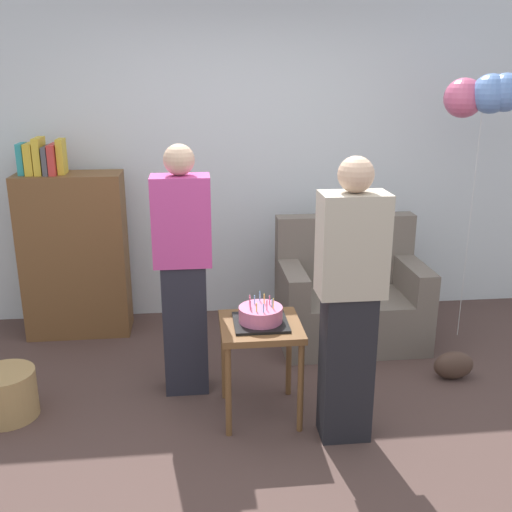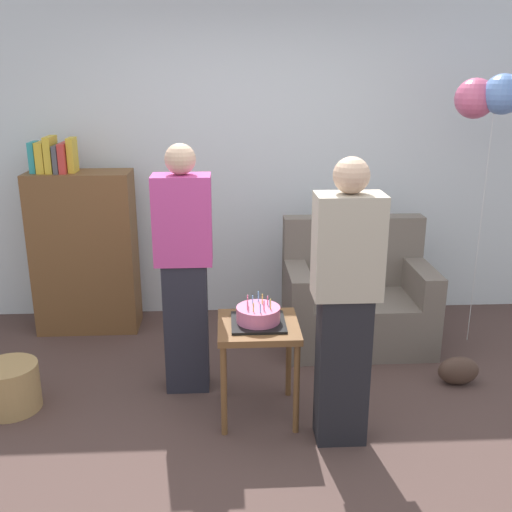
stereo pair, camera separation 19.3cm
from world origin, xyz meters
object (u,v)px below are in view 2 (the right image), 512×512
object	(u,v)px
person_blowing_candles	(184,270)
couch	(356,301)
balloon_bunch	(497,95)
wicker_basket	(10,387)
side_table	(258,338)
handbag	(458,371)
bookshelf	(84,249)
birthday_cake	(258,316)
person_holding_cake	(345,304)

from	to	relation	value
person_blowing_candles	couch	bearing A→B (deg)	45.73
balloon_bunch	wicker_basket	bearing A→B (deg)	-165.68
side_table	handbag	size ratio (longest dim) A/B	2.17
wicker_basket	handbag	xyz separation A→B (m)	(2.93, 0.15, -0.05)
side_table	couch	bearing A→B (deg)	50.68
bookshelf	handbag	size ratio (longest dim) A/B	5.61
birthday_cake	wicker_basket	size ratio (longest dim) A/B	0.89
handbag	balloon_bunch	bearing A→B (deg)	62.44
birthday_cake	balloon_bunch	world-z (taller)	balloon_bunch
couch	side_table	size ratio (longest dim) A/B	1.81
person_holding_cake	balloon_bunch	xyz separation A→B (m)	(1.28, 1.25, 1.05)
birthday_cake	person_holding_cake	size ratio (longest dim) A/B	0.20
bookshelf	person_holding_cake	bearing A→B (deg)	-42.91
side_table	wicker_basket	world-z (taller)	side_table
couch	wicker_basket	bearing A→B (deg)	-160.00
person_blowing_candles	balloon_bunch	distance (m)	2.50
couch	person_blowing_candles	size ratio (longest dim) A/B	0.67
birthday_cake	balloon_bunch	xyz separation A→B (m)	(1.74, 0.98, 1.22)
couch	person_blowing_candles	xyz separation A→B (m)	(-1.27, -0.64, 0.49)
couch	person_blowing_candles	world-z (taller)	person_blowing_candles
bookshelf	person_holding_cake	distance (m)	2.43
couch	birthday_cake	distance (m)	1.33
birthday_cake	person_blowing_candles	world-z (taller)	person_blowing_candles
couch	handbag	distance (m)	0.94
bookshelf	person_holding_cake	xyz separation A→B (m)	(1.78, -1.65, 0.15)
couch	handbag	bearing A→B (deg)	-51.63
couch	person_blowing_candles	distance (m)	1.50
side_table	person_holding_cake	distance (m)	0.62
birthday_cake	wicker_basket	world-z (taller)	birthday_cake
bookshelf	handbag	distance (m)	2.97
bookshelf	wicker_basket	size ratio (longest dim) A/B	4.37
wicker_basket	handbag	world-z (taller)	wicker_basket
couch	handbag	xyz separation A→B (m)	(0.56, -0.71, -0.24)
person_blowing_candles	side_table	bearing A→B (deg)	-19.40
handbag	bookshelf	bearing A→B (deg)	158.07
person_blowing_candles	wicker_basket	distance (m)	1.31
bookshelf	balloon_bunch	distance (m)	3.31
side_table	person_holding_cake	world-z (taller)	person_holding_cake
side_table	birthday_cake	bearing A→B (deg)	143.13
couch	person_holding_cake	size ratio (longest dim) A/B	0.67
couch	balloon_bunch	bearing A→B (deg)	-1.40
birthday_cake	balloon_bunch	distance (m)	2.34
bookshelf	balloon_bunch	xyz separation A→B (m)	(3.06, -0.40, 1.20)
handbag	balloon_bunch	world-z (taller)	balloon_bunch
birthday_cake	handbag	world-z (taller)	birthday_cake
couch	birthday_cake	xyz separation A→B (m)	(-0.82, -1.00, 0.32)
wicker_basket	side_table	bearing A→B (deg)	-5.05
birthday_cake	side_table	bearing A→B (deg)	-36.87
balloon_bunch	person_blowing_candles	bearing A→B (deg)	-164.20
side_table	person_blowing_candles	distance (m)	0.66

